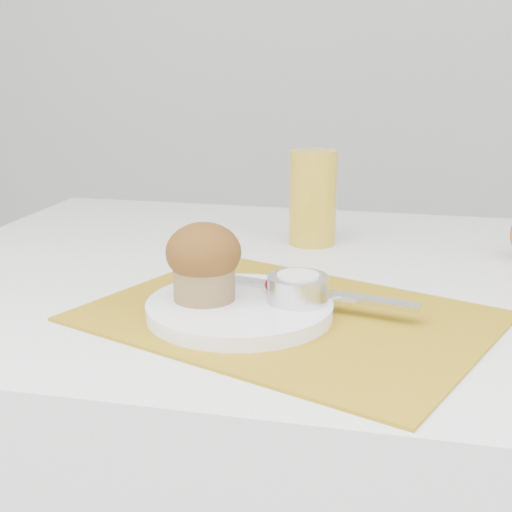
# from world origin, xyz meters

# --- Properties ---
(placemat) EXTENTS (0.51, 0.44, 0.00)m
(placemat) POSITION_xyz_m (-0.05, -0.12, 0.75)
(placemat) COLOR #A78117
(placemat) RESTS_ON table
(plate) EXTENTS (0.26, 0.26, 0.02)m
(plate) POSITION_xyz_m (-0.10, -0.14, 0.76)
(plate) COLOR white
(plate) RESTS_ON placemat
(ramekin) EXTENTS (0.07, 0.07, 0.03)m
(ramekin) POSITION_xyz_m (-0.04, -0.12, 0.78)
(ramekin) COLOR silver
(ramekin) RESTS_ON plate
(cream) EXTENTS (0.06, 0.06, 0.01)m
(cream) POSITION_xyz_m (-0.04, -0.12, 0.80)
(cream) COLOR white
(cream) RESTS_ON ramekin
(raspberry_near) EXTENTS (0.02, 0.02, 0.02)m
(raspberry_near) POSITION_xyz_m (-0.07, -0.09, 0.78)
(raspberry_near) COLOR #560212
(raspberry_near) RESTS_ON plate
(raspberry_far) EXTENTS (0.02, 0.02, 0.02)m
(raspberry_far) POSITION_xyz_m (-0.07, -0.10, 0.78)
(raspberry_far) COLOR #5C0208
(raspberry_far) RESTS_ON plate
(butter_knife) EXTENTS (0.22, 0.07, 0.01)m
(butter_knife) POSITION_xyz_m (-0.02, -0.09, 0.77)
(butter_knife) COLOR silver
(butter_knife) RESTS_ON plate
(juice_glass) EXTENTS (0.07, 0.07, 0.14)m
(juice_glass) POSITION_xyz_m (-0.07, 0.20, 0.82)
(juice_glass) COLOR gold
(juice_glass) RESTS_ON table
(muffin) EXTENTS (0.08, 0.08, 0.09)m
(muffin) POSITION_xyz_m (-0.14, -0.14, 0.81)
(muffin) COLOR olive
(muffin) RESTS_ON plate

